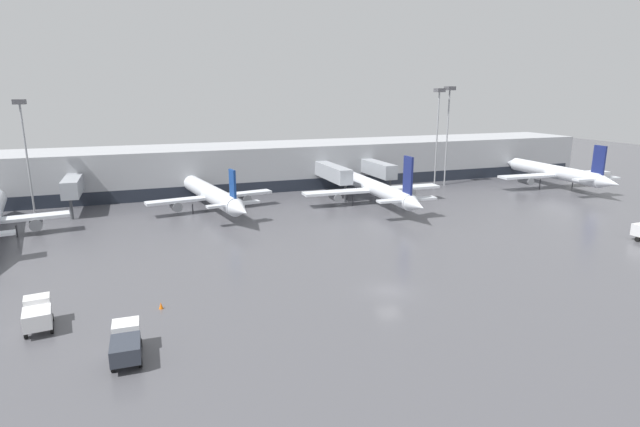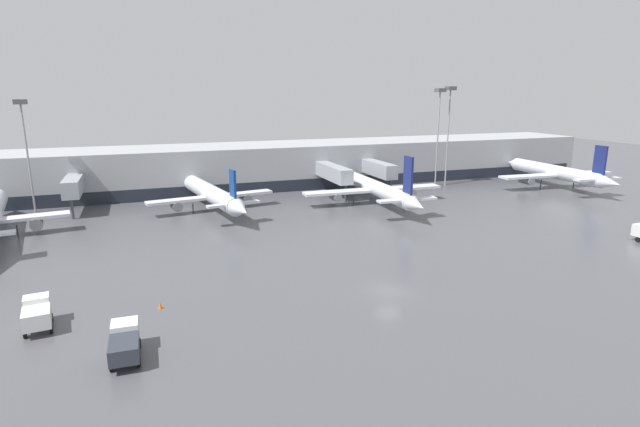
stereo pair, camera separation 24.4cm
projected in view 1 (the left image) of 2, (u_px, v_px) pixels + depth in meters
ground_plane at (389, 291)px, 51.31m from camera, size 320.00×320.00×0.00m
terminal_building at (254, 166)px, 106.64m from camera, size 160.00×29.68×9.00m
parked_jet_0 at (556, 172)px, 105.55m from camera, size 26.78×31.86×10.06m
parked_jet_2 at (211, 194)px, 85.28m from camera, size 21.89×32.67×8.60m
parked_jet_3 at (373, 187)px, 91.02m from camera, size 26.49×36.76×10.18m
service_truck_0 at (38, 314)px, 42.73m from camera, size 2.63×4.44×2.56m
service_truck_1 at (126, 342)px, 38.04m from camera, size 2.22×5.09×2.36m
traffic_cone_1 at (161, 306)px, 47.04m from camera, size 0.40×0.40×0.64m
apron_light_mast_2 at (449, 109)px, 105.70m from camera, size 1.80×1.80×21.05m
apron_light_mast_3 at (22, 124)px, 81.24m from camera, size 1.80×1.80×18.77m
apron_light_mast_4 at (438, 111)px, 105.04m from camera, size 1.80×1.80×20.66m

